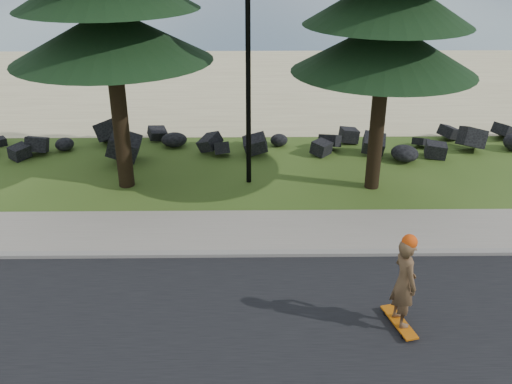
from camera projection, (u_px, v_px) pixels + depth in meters
ground at (249, 236)px, 13.69m from camera, size 160.00×160.00×0.00m
road at (249, 368)px, 9.61m from camera, size 160.00×7.00×0.02m
kerb at (249, 254)px, 12.85m from camera, size 160.00×0.20×0.10m
sidewalk at (249, 231)px, 13.85m from camera, size 160.00×2.00×0.08m
beach_sand at (248, 83)px, 26.80m from camera, size 160.00×15.00×0.01m
seawall_boulders at (249, 152)px, 18.75m from camera, size 60.00×2.40×1.10m
lamp_post at (248, 37)px, 14.82m from camera, size 0.25×0.14×8.14m
skateboarder at (404, 283)px, 10.21m from camera, size 0.56×1.07×1.93m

